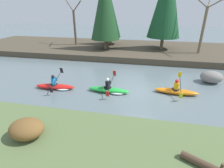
{
  "coord_description": "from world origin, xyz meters",
  "views": [
    {
      "loc": [
        0.15,
        -10.62,
        5.17
      ],
      "look_at": [
        -1.93,
        -0.49,
        0.55
      ],
      "focal_mm": 28.0,
      "sensor_mm": 36.0,
      "label": 1
    }
  ],
  "objects_px": {
    "kayaker_lead": "(177,91)",
    "kayaker_middle": "(110,90)",
    "boulder_midstream": "(211,77)",
    "kayaker_trailing": "(57,86)"
  },
  "relations": [
    {
      "from": "kayaker_lead",
      "to": "kayaker_middle",
      "type": "relative_size",
      "value": 1.0
    },
    {
      "from": "kayaker_lead",
      "to": "boulder_midstream",
      "type": "bearing_deg",
      "value": 45.38
    },
    {
      "from": "kayaker_middle",
      "to": "boulder_midstream",
      "type": "xyz_separation_m",
      "value": [
        6.92,
        3.11,
        0.24
      ]
    },
    {
      "from": "kayaker_lead",
      "to": "boulder_midstream",
      "type": "distance_m",
      "value": 3.66
    },
    {
      "from": "boulder_midstream",
      "to": "kayaker_trailing",
      "type": "bearing_deg",
      "value": -162.64
    },
    {
      "from": "kayaker_trailing",
      "to": "boulder_midstream",
      "type": "bearing_deg",
      "value": 12.82
    },
    {
      "from": "kayaker_lead",
      "to": "kayaker_middle",
      "type": "xyz_separation_m",
      "value": [
        -4.21,
        -0.66,
        -0.02
      ]
    },
    {
      "from": "kayaker_trailing",
      "to": "kayaker_middle",
      "type": "bearing_deg",
      "value": -1.38
    },
    {
      "from": "kayaker_trailing",
      "to": "kayaker_lead",
      "type": "bearing_deg",
      "value": 1.7
    },
    {
      "from": "kayaker_trailing",
      "to": "boulder_midstream",
      "type": "xyz_separation_m",
      "value": [
        10.6,
        3.31,
        0.24
      ]
    }
  ]
}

